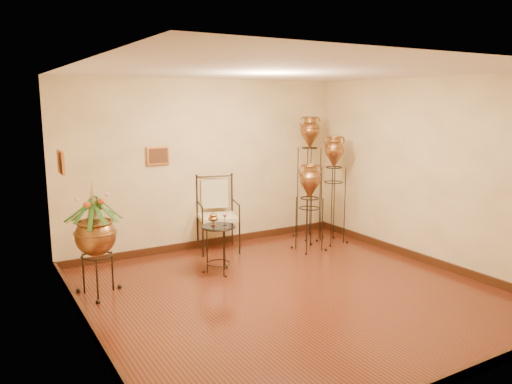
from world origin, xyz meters
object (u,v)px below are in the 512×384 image
amphora_tall (309,176)px  amphora_mid (333,189)px  planter_urn (95,231)px  side_table (218,248)px  armchair (218,214)px

amphora_tall → amphora_mid: bearing=-70.2°
amphora_tall → planter_urn: size_ratio=1.47×
amphora_tall → planter_urn: 4.05m
side_table → armchair: bearing=64.0°
amphora_mid → armchair: 2.05m
armchair → side_table: size_ratio=1.39×
amphora_mid → armchair: (-1.94, 0.57, -0.34)m
amphora_tall → armchair: size_ratio=1.80×
amphora_tall → amphora_mid: 0.53m
amphora_mid → planter_urn: (-4.12, -0.39, -0.11)m
planter_urn → armchair: 2.39m
amphora_mid → armchair: amphora_mid is taller
planter_urn → amphora_mid: bearing=5.4°
amphora_tall → side_table: 2.54m
amphora_tall → side_table: bearing=-158.3°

